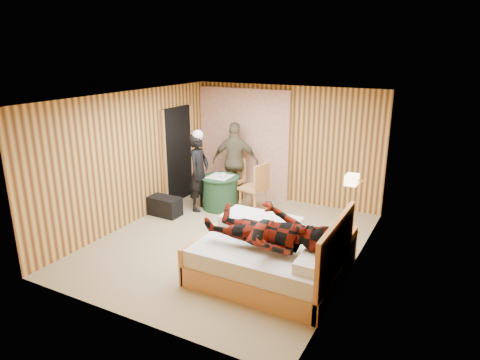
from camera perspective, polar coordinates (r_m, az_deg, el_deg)
The scene contains 23 objects.
floor at distance 7.53m, azimuth -1.40°, elevation -8.28°, with size 4.20×5.00×0.01m, color tan.
ceiling at distance 6.84m, azimuth -1.55°, elevation 10.98°, with size 4.20×5.00×0.01m, color silver.
wall_back at distance 9.27m, azimuth 6.17°, elevation 4.74°, with size 4.20×0.02×2.50m, color #DDB154.
wall_left at distance 8.29m, azimuth -14.24°, elevation 2.78°, with size 0.02×5.00×2.50m, color #DDB154.
wall_right at distance 6.37m, azimuth 15.24°, elevation -1.67°, with size 0.02×5.00×2.50m, color #DDB154.
curtain at distance 9.63m, azimuth 0.46°, elevation 5.01°, with size 2.20×0.08×2.40m, color beige.
doorway at distance 9.36m, azimuth -8.26°, elevation 3.37°, with size 0.06×0.90×2.05m, color black.
wall_lamp at distance 6.81m, azimuth 14.71°, elevation 0.05°, with size 0.26×0.24×0.16m.
bed at distance 6.34m, azimuth 4.22°, elevation -10.29°, with size 2.04×1.61×1.11m.
nightstand at distance 6.89m, azimuth 13.08°, elevation -8.61°, with size 0.43×0.59×0.57m.
round_table at distance 8.94m, azimuth -2.66°, elevation -1.64°, with size 0.79×0.79×0.70m.
chair_far at distance 9.40m, azimuth -0.68°, elevation 0.54°, with size 0.45×0.45×0.93m.
chair_near at distance 8.64m, azimuth 2.26°, elevation -0.57°, with size 0.56×0.56×1.03m.
duffel_bag at distance 8.75m, azimuth -10.06°, elevation -3.45°, with size 0.67×0.36×0.38m, color black.
sneaker_left at distance 7.95m, azimuth -3.52°, elevation -6.38°, with size 0.28×0.11×0.12m, color white.
sneaker_right at distance 8.55m, azimuth 1.04°, elevation -4.61°, with size 0.28×0.11×0.12m, color white.
woman_standing at distance 8.78m, azimuth -5.51°, elevation 1.02°, with size 0.58×0.38×1.60m, color black.
man_at_table at distance 9.34m, azimuth -0.64°, elevation 2.49°, with size 1.01×0.42×1.72m, color #686245.
man_on_bed at distance 5.86m, azimuth 3.69°, elevation -5.51°, with size 1.77×0.67×0.86m, color #661409.
book_lower at distance 6.73m, azimuth 13.13°, elevation -6.59°, with size 0.17×0.22×0.02m, color white.
book_upper at distance 6.72m, azimuth 13.14°, elevation -6.44°, with size 0.16×0.22×0.02m, color white.
cup_nightstand at distance 6.88m, azimuth 13.55°, elevation -5.77°, with size 0.10×0.10×0.09m, color white.
cup_table at distance 8.73m, azimuth -2.30°, elevation 0.63°, with size 0.12×0.12×0.10m, color white.
Camera 1 is at (3.35, -5.91, 3.26)m, focal length 32.00 mm.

